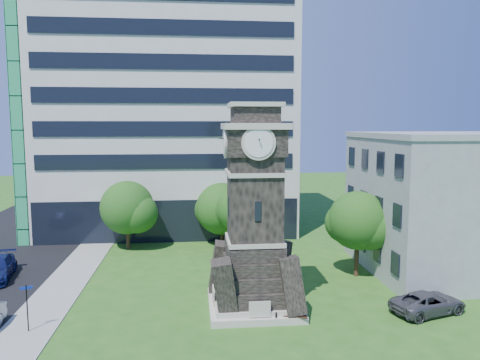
{
  "coord_description": "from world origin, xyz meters",
  "views": [
    {
      "loc": [
        -0.52,
        -24.87,
        10.99
      ],
      "look_at": [
        2.72,
        7.7,
        7.1
      ],
      "focal_mm": 35.0,
      "sensor_mm": 36.0,
      "label": 1
    }
  ],
  "objects": [
    {
      "name": "ground",
      "position": [
        0.0,
        0.0,
        0.0
      ],
      "size": [
        160.0,
        160.0,
        0.0
      ],
      "primitive_type": "plane",
      "color": "#285B1A",
      "rests_on": "ground"
    },
    {
      "name": "sidewalk",
      "position": [
        -9.5,
        5.0,
        0.03
      ],
      "size": [
        3.0,
        70.0,
        0.06
      ],
      "primitive_type": "cube",
      "color": "gray",
      "rests_on": "ground"
    },
    {
      "name": "clock_tower",
      "position": [
        3.0,
        2.0,
        5.28
      ],
      "size": [
        5.4,
        5.4,
        12.22
      ],
      "color": "beige",
      "rests_on": "ground"
    },
    {
      "name": "office_tall",
      "position": [
        -3.2,
        25.84,
        14.22
      ],
      "size": [
        26.2,
        15.11,
        28.6
      ],
      "color": "silver",
      "rests_on": "ground"
    },
    {
      "name": "office_low",
      "position": [
        19.97,
        8.0,
        5.21
      ],
      "size": [
        15.2,
        12.2,
        10.4
      ],
      "color": "#9DA0A2",
      "rests_on": "ground"
    },
    {
      "name": "car_east_lot",
      "position": [
        13.04,
        0.2,
        0.64
      ],
      "size": [
        5.0,
        3.37,
        1.27
      ],
      "primitive_type": "imported",
      "rotation": [
        0.0,
        0.0,
        1.87
      ],
      "color": "#4D4C51",
      "rests_on": "ground"
    },
    {
      "name": "park_bench",
      "position": [
        4.78,
        -0.3,
        0.48
      ],
      "size": [
        1.75,
        0.47,
        0.91
      ],
      "rotation": [
        0.0,
        0.0,
        -0.35
      ],
      "color": "black",
      "rests_on": "ground"
    },
    {
      "name": "street_sign",
      "position": [
        -9.39,
        -0.11,
        1.62
      ],
      "size": [
        0.62,
        0.06,
        2.6
      ],
      "rotation": [
        0.0,
        0.0,
        0.33
      ],
      "color": "black",
      "rests_on": "ground"
    },
    {
      "name": "tree_nw",
      "position": [
        -6.35,
        16.51,
        3.57
      ],
      "size": [
        5.19,
        4.71,
        6.08
      ],
      "rotation": [
        0.0,
        0.0,
        -0.38
      ],
      "color": "#332114",
      "rests_on": "ground"
    },
    {
      "name": "tree_nc",
      "position": [
        2.05,
        17.2,
        3.22
      ],
      "size": [
        5.22,
        4.75,
        5.73
      ],
      "rotation": [
        0.0,
        0.0,
        -0.36
      ],
      "color": "#332114",
      "rests_on": "ground"
    },
    {
      "name": "tree_ne",
      "position": [
        3.46,
        14.11,
        3.75
      ],
      "size": [
        4.48,
        4.07,
        5.94
      ],
      "rotation": [
        0.0,
        0.0,
        -0.07
      ],
      "color": "#332114",
      "rests_on": "ground"
    },
    {
      "name": "tree_east",
      "position": [
        11.25,
        7.22,
        3.96
      ],
      "size": [
        4.67,
        4.24,
        6.24
      ],
      "rotation": [
        0.0,
        0.0,
        -0.12
      ],
      "color": "#332114",
      "rests_on": "ground"
    }
  ]
}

